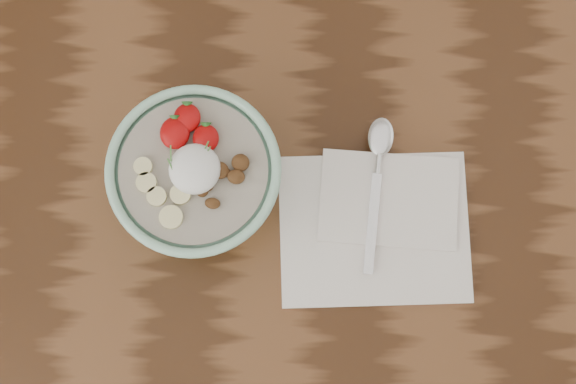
{
  "coord_description": "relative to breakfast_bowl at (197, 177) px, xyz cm",
  "views": [
    {
      "loc": [
        -7.94,
        -24.12,
        176.73
      ],
      "look_at": [
        -7.99,
        -8.06,
        87.06
      ],
      "focal_mm": 50.0,
      "sensor_mm": 36.0,
      "label": 1
    }
  ],
  "objects": [
    {
      "name": "spoon",
      "position": [
        22.54,
        3.51,
        -5.05
      ],
      "size": [
        4.46,
        20.38,
        1.06
      ],
      "rotation": [
        0.0,
        0.0,
        -0.11
      ],
      "color": "silver",
      "rests_on": "napkin"
    },
    {
      "name": "breakfast_bowl",
      "position": [
        0.0,
        0.0,
        0.0
      ],
      "size": [
        20.51,
        20.51,
        13.86
      ],
      "rotation": [
        0.0,
        0.0,
        -0.14
      ],
      "color": "#9ED4B6",
      "rests_on": "table"
    },
    {
      "name": "table",
      "position": [
        18.98,
        5.32,
        -16.27
      ],
      "size": [
        160.0,
        90.0,
        75.0
      ],
      "color": "#371E0D",
      "rests_on": "ground"
    },
    {
      "name": "napkin",
      "position": [
        22.36,
        -4.66,
        -6.35
      ],
      "size": [
        24.6,
        20.37,
        1.48
      ],
      "rotation": [
        0.0,
        0.0,
        0.03
      ],
      "color": "white",
      "rests_on": "table"
    }
  ]
}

